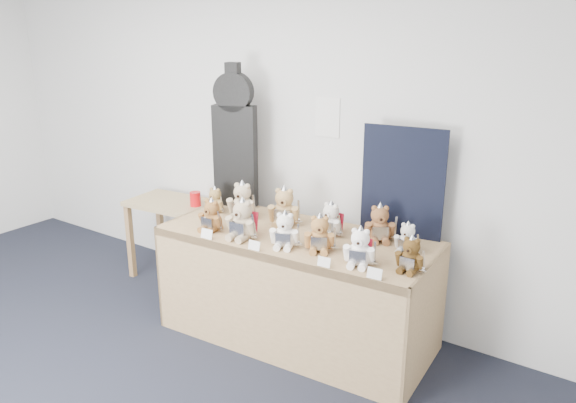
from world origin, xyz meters
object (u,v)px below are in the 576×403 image
Objects in this scene: teddy_front_far_left at (212,217)px; teddy_back_right at (380,225)px; display_table at (291,261)px; teddy_back_end at (407,239)px; teddy_back_centre_left at (284,208)px; teddy_back_centre_right at (330,220)px; side_table at (177,215)px; guitar_case at (235,138)px; teddy_front_right at (320,235)px; teddy_back_far_left at (215,201)px; teddy_front_far_right at (360,249)px; teddy_front_end at (411,256)px; teddy_front_centre at (285,231)px; teddy_front_left at (242,221)px; teddy_back_left at (242,202)px; red_cup at (195,199)px.

teddy_front_far_left is 1.19m from teddy_back_right.
display_table is 9.07× the size of teddy_back_end.
teddy_back_centre_left is 0.39m from teddy_back_centre_right.
teddy_back_right is (1.99, -0.03, 0.33)m from side_table.
teddy_front_far_left is at bearing -84.74° from guitar_case.
teddy_back_right reaches higher than display_table.
teddy_back_right is (1.08, 0.50, 0.01)m from teddy_front_far_left.
teddy_front_right is (1.74, -0.41, 0.32)m from side_table.
side_table is at bearing 156.42° from teddy_back_far_left.
teddy_back_end is at bearing 5.44° from teddy_front_right.
teddy_front_far_right reaches higher than side_table.
display_table is 7.36× the size of teddy_front_far_right.
teddy_back_centre_right is (0.75, 0.41, 0.00)m from teddy_front_far_left.
teddy_front_far_right is 1.11× the size of teddy_front_end.
teddy_back_centre_right is at bearing -26.49° from guitar_case.
teddy_back_centre_right reaches higher than teddy_back_end.
teddy_back_right is 1.30× the size of teddy_back_end.
guitar_case reaches higher than teddy_front_end.
teddy_front_far_left is 1.16× the size of teddy_back_far_left.
teddy_back_centre_right is (0.14, 0.36, -0.00)m from teddy_front_centre.
teddy_back_far_left is at bearing 141.67° from teddy_front_right.
teddy_front_centre reaches higher than display_table.
display_table is 0.40m from teddy_front_right.
teddy_back_left is at bearing 125.11° from teddy_front_left.
teddy_front_left is at bearing 167.95° from teddy_front_far_right.
side_table is at bearing 147.12° from teddy_back_right.
teddy_front_right is 1.24× the size of teddy_back_end.
teddy_back_left reaches higher than teddy_front_end.
guitar_case reaches higher than teddy_back_far_left.
teddy_back_end is (0.56, 0.02, -0.02)m from teddy_back_centre_right.
teddy_back_right is at bearing -20.14° from guitar_case.
teddy_back_right is at bearing 29.82° from teddy_front_right.
side_table is at bearing 163.49° from display_table.
teddy_back_centre_left is 1.19× the size of teddy_back_centre_right.
teddy_back_centre_left reaches higher than teddy_back_left.
side_table is 2.02m from teddy_back_right.
red_cup is at bearing 149.86° from teddy_front_far_right.
teddy_back_centre_left is at bearing -33.36° from guitar_case.
teddy_front_far_right reaches higher than teddy_front_end.
display_table is 6.36× the size of teddy_front_left.
guitar_case is 0.74m from red_cup.
red_cup is at bearing 168.95° from teddy_front_end.
teddy_front_left is 0.62m from teddy_back_far_left.
teddy_back_right is 1.35m from teddy_back_far_left.
red_cup is at bearing 164.78° from guitar_case.
teddy_front_far_left is at bearing -155.44° from teddy_back_centre_left.
teddy_back_centre_right reaches higher than teddy_front_end.
teddy_back_left reaches higher than teddy_back_centre_right.
guitar_case is 4.20× the size of teddy_front_far_right.
teddy_front_right is 0.30m from teddy_back_centre_right.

